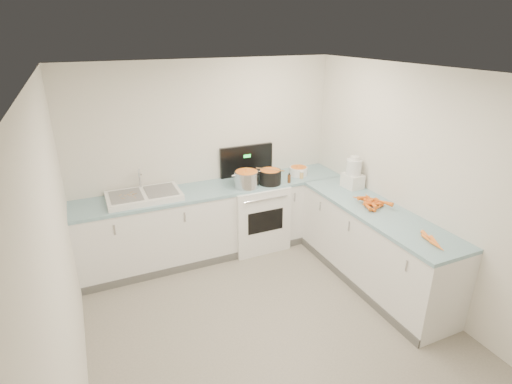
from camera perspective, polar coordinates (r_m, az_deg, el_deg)
name	(u,v)px	position (r m, az deg, el deg)	size (l,w,h in m)	color
floor	(273,330)	(4.28, 2.51, -19.07)	(3.50, 4.00, 0.00)	gray
ceiling	(279,75)	(3.23, 3.27, 16.41)	(3.50, 4.00, 0.00)	silver
wall_back	(207,158)	(5.32, -6.97, 4.86)	(3.50, 2.50, 0.00)	silver
wall_left	(62,263)	(3.28, -26.03, -9.06)	(4.00, 2.50, 0.00)	silver
wall_right	(423,189)	(4.59, 22.73, 0.37)	(4.00, 2.50, 0.00)	silver
counter_back	(217,220)	(5.34, -5.60, -4.02)	(3.50, 0.62, 0.94)	white
counter_right	(373,246)	(4.91, 16.43, -7.42)	(0.62, 2.20, 0.94)	white
stove	(255,213)	(5.50, -0.12, -3.03)	(0.76, 0.65, 1.36)	white
sink	(144,196)	(4.95, -15.71, -0.52)	(0.86, 0.52, 0.31)	white
steel_pot	(247,180)	(5.11, -1.36, 1.73)	(0.31, 0.31, 0.23)	silver
black_pot	(270,178)	(5.22, 2.02, 2.06)	(0.29, 0.29, 0.21)	black
wooden_spoon	(270,169)	(5.18, 2.04, 3.23)	(0.02, 0.02, 0.38)	#AD7A47
mixing_bowl	(298,171)	(5.57, 6.08, 2.99)	(0.25, 0.25, 0.12)	white
extract_bottle	(289,179)	(5.28, 4.75, 1.90)	(0.04, 0.04, 0.11)	#593319
spice_jar	(302,175)	(5.46, 6.53, 2.39)	(0.05, 0.05, 0.09)	#E5B266
food_processor	(353,174)	(5.21, 13.71, 2.48)	(0.21, 0.26, 0.41)	white
carrot_pile	(372,202)	(4.78, 16.27, -1.40)	(0.32, 0.48, 0.10)	orange
peeled_carrots	(432,241)	(4.18, 23.84, -6.38)	(0.14, 0.36, 0.04)	orange
peelings	(130,195)	(4.92, -17.61, -0.43)	(0.21, 0.22, 0.01)	tan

